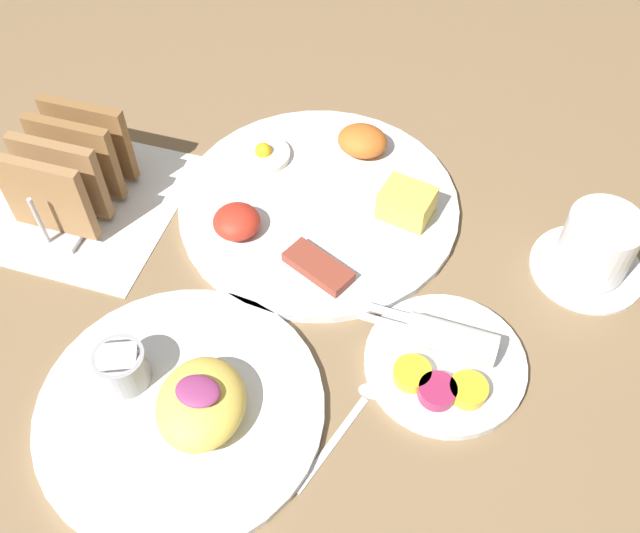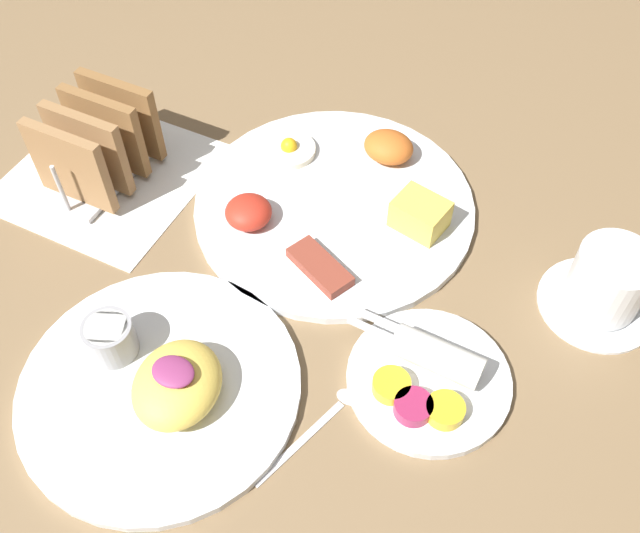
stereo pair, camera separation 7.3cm
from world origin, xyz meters
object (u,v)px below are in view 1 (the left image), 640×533
Objects in this scene: toast_rack at (70,170)px; coffee_cup at (596,248)px; plate_foreground at (180,403)px; plate_breakfast at (321,200)px; plate_condiments at (445,359)px.

coffee_cup is at bearing 6.97° from toast_rack.
toast_rack is (-0.22, 0.21, 0.04)m from plate_foreground.
plate_foreground is at bearing -141.18° from coffee_cup.
toast_rack is 0.57m from coffee_cup.
coffee_cup reaches higher than plate_foreground.
toast_rack reaches higher than coffee_cup.
plate_foreground is 0.31m from toast_rack.
plate_breakfast is 2.16× the size of toast_rack.
plate_condiments is 1.16× the size of toast_rack.
plate_condiments is 0.64× the size of plate_foreground.
plate_breakfast is at bearing 178.84° from coffee_cup.
plate_foreground is at bearing -99.64° from plate_breakfast.
plate_breakfast is 2.66× the size of coffee_cup.
plate_foreground is 2.23× the size of coffee_cup.
toast_rack is at bearing 136.17° from plate_foreground.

